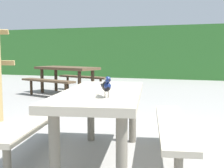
# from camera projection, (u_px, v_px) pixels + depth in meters

# --- Properties ---
(hedge_wall) EXTENTS (28.00, 2.27, 2.29)m
(hedge_wall) POSITION_uv_depth(u_px,v_px,m) (193.00, 52.00, 12.90)
(hedge_wall) COLOR #387A33
(hedge_wall) RESTS_ON ground
(picnic_table_foreground) EXTENTS (1.97, 2.00, 0.74)m
(picnic_table_foreground) POSITION_uv_depth(u_px,v_px,m) (102.00, 109.00, 2.89)
(picnic_table_foreground) COLOR #B2A893
(picnic_table_foreground) RESTS_ON ground
(bird_grackle) EXTENTS (0.17, 0.26, 0.18)m
(bird_grackle) POSITION_uv_depth(u_px,v_px,m) (107.00, 86.00, 2.39)
(bird_grackle) COLOR black
(bird_grackle) RESTS_ON picnic_table_foreground
(picnic_table_mid_left) EXTENTS (2.12, 2.10, 0.74)m
(picnic_table_mid_left) POSITION_uv_depth(u_px,v_px,m) (67.00, 74.00, 7.86)
(picnic_table_mid_left) COLOR brown
(picnic_table_mid_left) RESTS_ON ground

